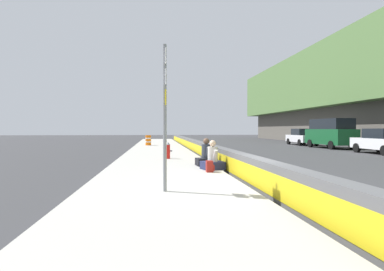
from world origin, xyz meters
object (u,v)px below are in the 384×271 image
object	(u,v)px
fire_hydrant	(168,150)
parked_car_fourth	(330,133)
route_sign_post	(165,106)
backpack	(210,166)
parked_car_third	(383,141)
seated_person_foreground	(213,160)
parked_car_midline	(302,137)
construction_barrel	(148,140)
seated_person_middle	(206,157)

from	to	relation	value
fire_hydrant	parked_car_fourth	xyz separation A→B (m)	(9.43, -14.52, 0.77)
route_sign_post	backpack	world-z (taller)	route_sign_post
parked_car_third	seated_person_foreground	bearing A→B (deg)	120.27
seated_person_foreground	parked_car_fourth	world-z (taller)	parked_car_fourth
seated_person_foreground	parked_car_midline	bearing A→B (deg)	-34.06
parked_car_midline	fire_hydrant	bearing A→B (deg)	135.52
route_sign_post	parked_car_midline	xyz separation A→B (m)	(23.35, -14.99, -1.37)
route_sign_post	parked_car_fourth	distance (m)	23.33
construction_barrel	parked_car_third	distance (m)	18.92
parked_car_fourth	construction_barrel	bearing A→B (deg)	75.55
route_sign_post	backpack	distance (m)	4.16
fire_hydrant	route_sign_post	bearing A→B (deg)	177.35
backpack	parked_car_third	size ratio (longest dim) A/B	0.09
route_sign_post	parked_car_third	distance (m)	18.91
backpack	fire_hydrant	bearing A→B (deg)	14.00
fire_hydrant	parked_car_midline	bearing A→B (deg)	-44.48
fire_hydrant	parked_car_third	xyz separation A→B (m)	(3.10, -14.49, 0.27)
route_sign_post	seated_person_foreground	world-z (taller)	route_sign_post
fire_hydrant	parked_car_third	world-z (taller)	parked_car_third
fire_hydrant	parked_car_fourth	distance (m)	17.33
seated_person_foreground	seated_person_middle	bearing A→B (deg)	2.41
backpack	parked_car_midline	bearing A→B (deg)	-33.56
route_sign_post	construction_barrel	distance (m)	22.07
seated_person_foreground	seated_person_middle	world-z (taller)	seated_person_middle
seated_person_foreground	parked_car_third	xyz separation A→B (m)	(7.56, -12.95, 0.38)
construction_barrel	parked_car_third	size ratio (longest dim) A/B	0.21
fire_hydrant	seated_person_middle	size ratio (longest dim) A/B	0.76
route_sign_post	backpack	bearing A→B (deg)	-27.12
construction_barrel	parked_car_midline	world-z (taller)	parked_car_midline
backpack	parked_car_midline	world-z (taller)	parked_car_midline
parked_car_third	backpack	bearing A→B (deg)	122.15
parked_car_fourth	seated_person_foreground	bearing A→B (deg)	136.92
route_sign_post	parked_car_third	world-z (taller)	route_sign_post
parked_car_third	parked_car_midline	size ratio (longest dim) A/B	1.00
parked_car_midline	seated_person_foreground	bearing A→B (deg)	145.94
construction_barrel	parked_car_midline	bearing A→B (deg)	-85.14
seated_person_middle	parked_car_fourth	xyz separation A→B (m)	(12.68, -13.04, 0.85)
fire_hydrant	seated_person_foreground	distance (m)	4.71
route_sign_post	fire_hydrant	bearing A→B (deg)	-2.65
backpack	route_sign_post	bearing A→B (deg)	152.88
fire_hydrant	parked_car_midline	xyz separation A→B (m)	(14.87, -14.60, 0.27)
parked_car_third	parked_car_fourth	distance (m)	6.35
fire_hydrant	parked_car_third	bearing A→B (deg)	-77.91
backpack	parked_car_third	bearing A→B (deg)	-57.85
parked_car_fourth	parked_car_midline	distance (m)	5.46
route_sign_post	fire_hydrant	world-z (taller)	route_sign_post
seated_person_middle	parked_car_midline	xyz separation A→B (m)	(18.11, -13.11, 0.36)
route_sign_post	parked_car_midline	size ratio (longest dim) A/B	0.79
route_sign_post	seated_person_middle	xyz separation A→B (m)	(5.24, -1.88, -1.73)
route_sign_post	parked_car_midline	bearing A→B (deg)	-32.70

